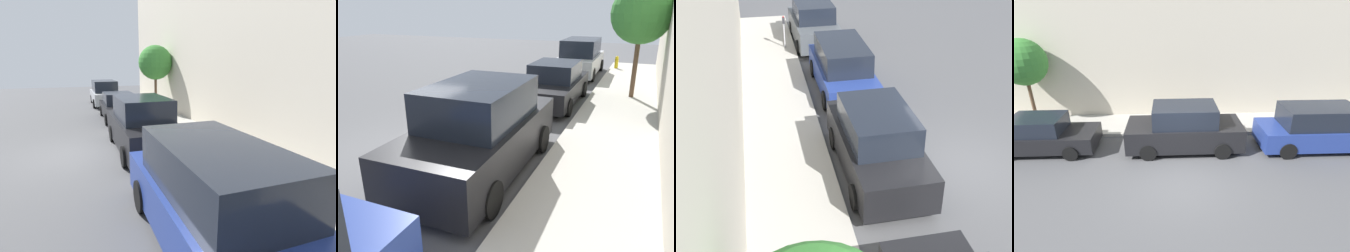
{
  "view_description": "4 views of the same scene",
  "coord_description": "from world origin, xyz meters",
  "views": [
    {
      "loc": [
        0.12,
        -9.44,
        3.14
      ],
      "look_at": [
        3.07,
        -0.89,
        1.0
      ],
      "focal_mm": 28.0,
      "sensor_mm": 36.0,
      "label": 1
    },
    {
      "loc": [
        5.38,
        -6.1,
        3.44
      ],
      "look_at": [
        2.76,
        0.09,
        1.0
      ],
      "focal_mm": 35.0,
      "sensor_mm": 36.0,
      "label": 2
    },
    {
      "loc": [
        5.38,
        10.41,
        7.69
      ],
      "look_at": [
        3.03,
        -1.26,
        1.0
      ],
      "focal_mm": 50.0,
      "sensor_mm": 36.0,
      "label": 3
    },
    {
      "loc": [
        -7.72,
        0.25,
        5.61
      ],
      "look_at": [
        2.42,
        -0.14,
        1.0
      ],
      "focal_mm": 28.0,
      "sensor_mm": 36.0,
      "label": 4
    }
  ],
  "objects": [
    {
      "name": "sidewalk",
      "position": [
        4.74,
        0.0,
        0.07
      ],
      "size": [
        2.48,
        32.0,
        0.15
      ],
      "color": "#B2ADA3",
      "rests_on": "ground_plane"
    },
    {
      "name": "parking_meter_near",
      "position": [
        3.95,
        -10.74,
        1.05
      ],
      "size": [
        0.11,
        0.15,
        1.47
      ],
      "color": "#ADADB2",
      "rests_on": "sidewalk"
    },
    {
      "name": "parked_suv_third",
      "position": [
        2.3,
        -0.24,
        0.93
      ],
      "size": [
        2.08,
        4.82,
        1.98
      ],
      "color": "black",
      "rests_on": "ground_plane"
    },
    {
      "name": "parked_suv_nearest",
      "position": [
        2.44,
        -11.61,
        0.93
      ],
      "size": [
        2.08,
        4.83,
        1.98
      ],
      "color": "#4C5156",
      "rests_on": "ground_plane"
    },
    {
      "name": "ground_plane",
      "position": [
        0.0,
        0.0,
        0.0
      ],
      "size": [
        60.0,
        60.0,
        0.0
      ],
      "primitive_type": "plane",
      "color": "#515154"
    },
    {
      "name": "parked_minivan_second",
      "position": [
        2.16,
        -5.87,
        0.92
      ],
      "size": [
        2.02,
        4.91,
        1.9
      ],
      "color": "navy",
      "rests_on": "ground_plane"
    }
  ]
}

